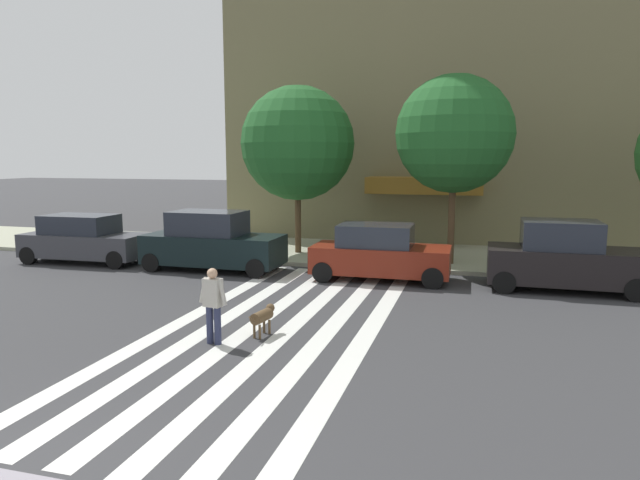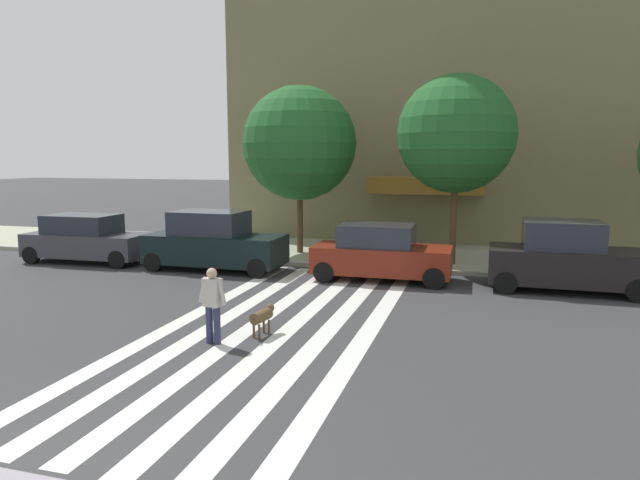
# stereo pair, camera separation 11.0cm
# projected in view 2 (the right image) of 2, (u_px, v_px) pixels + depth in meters

# --- Properties ---
(ground_plane) EXTENTS (160.00, 160.00, 0.00)m
(ground_plane) POSITION_uv_depth(u_px,v_px,m) (235.00, 321.00, 13.64)
(ground_plane) COLOR #353538
(sidewalk_far) EXTENTS (80.00, 6.00, 0.15)m
(sidewalk_far) POSITION_uv_depth(u_px,v_px,m) (338.00, 252.00, 23.15)
(sidewalk_far) COLOR #A0A289
(sidewalk_far) RESTS_ON ground_plane
(crosswalk_stripes) EXTENTS (4.95, 13.43, 0.01)m
(crosswalk_stripes) POSITION_uv_depth(u_px,v_px,m) (275.00, 325.00, 13.36)
(crosswalk_stripes) COLOR silver
(crosswalk_stripes) RESTS_ON ground_plane
(parked_car_near_curb) EXTENTS (4.68, 2.03, 1.81)m
(parked_car_near_curb) POSITION_uv_depth(u_px,v_px,m) (86.00, 239.00, 21.24)
(parked_car_near_curb) COLOR #383940
(parked_car_near_curb) RESTS_ON ground_plane
(parked_car_behind_first) EXTENTS (4.87, 2.00, 2.08)m
(parked_car_behind_first) POSITION_uv_depth(u_px,v_px,m) (214.00, 242.00, 19.77)
(parked_car_behind_first) COLOR black
(parked_car_behind_first) RESTS_ON ground_plane
(parked_car_third_in_line) EXTENTS (4.41, 1.98, 1.81)m
(parked_car_third_in_line) POSITION_uv_depth(u_px,v_px,m) (381.00, 253.00, 18.14)
(parked_car_third_in_line) COLOR maroon
(parked_car_third_in_line) RESTS_ON ground_plane
(parked_car_fourth_in_line) EXTENTS (4.44, 1.99, 2.10)m
(parked_car_fourth_in_line) POSITION_uv_depth(u_px,v_px,m) (566.00, 259.00, 16.61)
(parked_car_fourth_in_line) COLOR black
(parked_car_fourth_in_line) RESTS_ON ground_plane
(street_tree_nearest) EXTENTS (4.48, 4.48, 6.58)m
(street_tree_nearest) POSITION_uv_depth(u_px,v_px,m) (299.00, 143.00, 22.09)
(street_tree_nearest) COLOR #4C3823
(street_tree_nearest) RESTS_ON sidewalk_far
(street_tree_middle) EXTENTS (4.12, 4.12, 6.66)m
(street_tree_middle) POSITION_uv_depth(u_px,v_px,m) (456.00, 134.00, 19.60)
(street_tree_middle) COLOR #4C3823
(street_tree_middle) RESTS_ON sidewalk_far
(pedestrian_dog_walker) EXTENTS (0.71, 0.30, 1.64)m
(pedestrian_dog_walker) POSITION_uv_depth(u_px,v_px,m) (213.00, 301.00, 11.88)
(pedestrian_dog_walker) COLOR #282D4C
(pedestrian_dog_walker) RESTS_ON ground_plane
(dog_on_leash) EXTENTS (0.36, 0.99, 0.65)m
(dog_on_leash) POSITION_uv_depth(u_px,v_px,m) (263.00, 316.00, 12.51)
(dog_on_leash) COLOR brown
(dog_on_leash) RESTS_ON ground_plane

